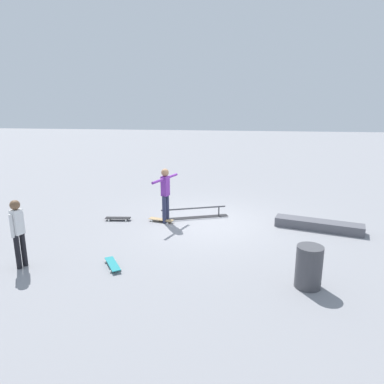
# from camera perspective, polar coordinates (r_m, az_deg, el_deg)

# --- Properties ---
(ground_plane) EXTENTS (60.00, 60.00, 0.00)m
(ground_plane) POSITION_cam_1_polar(r_m,az_deg,el_deg) (11.60, 2.43, -4.77)
(ground_plane) COLOR gray
(grind_rail) EXTENTS (2.24, 0.96, 0.35)m
(grind_rail) POSITION_cam_1_polar(r_m,az_deg,el_deg) (12.00, 0.26, -3.32)
(grind_rail) COLOR black
(grind_rail) RESTS_ON ground_plane
(skate_ledge) EXTENTS (2.55, 1.19, 0.27)m
(skate_ledge) POSITION_cam_1_polar(r_m,az_deg,el_deg) (11.62, 18.97, -4.85)
(skate_ledge) COLOR #595960
(skate_ledge) RESTS_ON ground_plane
(skater_main) EXTENTS (0.58, 1.31, 1.71)m
(skater_main) POSITION_cam_1_polar(r_m,az_deg,el_deg) (11.38, -4.13, 0.08)
(skater_main) COLOR #2D3351
(skater_main) RESTS_ON ground_plane
(skateboard_main) EXTENTS (0.82, 0.41, 0.09)m
(skateboard_main) POSITION_cam_1_polar(r_m,az_deg,el_deg) (11.68, -4.79, -4.27)
(skateboard_main) COLOR tan
(skateboard_main) RESTS_ON ground_plane
(bystander_white_shirt) EXTENTS (0.25, 0.37, 1.62)m
(bystander_white_shirt) POSITION_cam_1_polar(r_m,az_deg,el_deg) (9.29, -25.28, -5.33)
(bystander_white_shirt) COLOR black
(bystander_white_shirt) RESTS_ON ground_plane
(loose_skateboard_teal) EXTENTS (0.59, 0.79, 0.09)m
(loose_skateboard_teal) POSITION_cam_1_polar(r_m,az_deg,el_deg) (8.94, -12.17, -10.82)
(loose_skateboard_teal) COLOR teal
(loose_skateboard_teal) RESTS_ON ground_plane
(loose_skateboard_black) EXTENTS (0.81, 0.31, 0.09)m
(loose_skateboard_black) POSITION_cam_1_polar(r_m,az_deg,el_deg) (12.02, -11.36, -3.97)
(loose_skateboard_black) COLOR black
(loose_skateboard_black) RESTS_ON ground_plane
(trash_bin) EXTENTS (0.54, 0.54, 0.90)m
(trash_bin) POSITION_cam_1_polar(r_m,az_deg,el_deg) (8.13, 17.59, -10.97)
(trash_bin) COLOR #47474C
(trash_bin) RESTS_ON ground_plane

